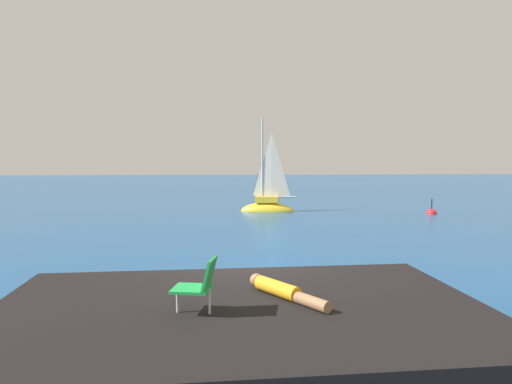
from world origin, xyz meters
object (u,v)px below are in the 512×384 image
person_sunbather (283,291)px  marker_buoy (431,214)px  sailboat_near (267,206)px  beach_chair (199,283)px

person_sunbather → marker_buoy: size_ratio=1.35×
sailboat_near → marker_buoy: 9.11m
sailboat_near → person_sunbather: 19.18m
person_sunbather → marker_buoy: person_sunbather is taller
sailboat_near → beach_chair: sailboat_near is taller
sailboat_near → beach_chair: bearing=93.7°
person_sunbather → marker_buoy: 20.22m
sailboat_near → beach_chair: 19.98m
beach_chair → person_sunbather: bearing=-142.2°
beach_chair → sailboat_near: bearing=-87.3°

